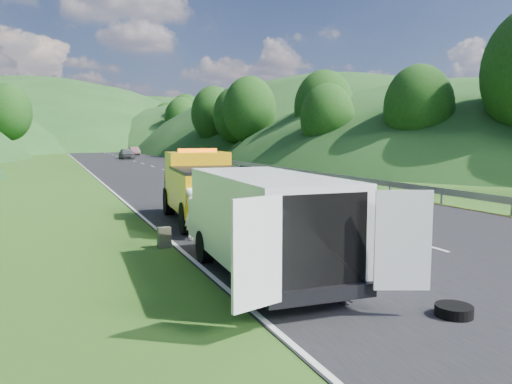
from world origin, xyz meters
name	(u,v)px	position (x,y,z in m)	size (l,w,h in m)	color
ground	(303,240)	(0.00, 0.00, 0.00)	(320.00, 320.00, 0.00)	#38661E
road_surface	(153,166)	(3.00, 40.00, 0.01)	(14.00, 200.00, 0.02)	black
guardrail	(188,160)	(10.30, 52.50, 0.00)	(0.06, 140.00, 1.52)	gray
tree_line_right	(254,157)	(23.00, 60.00, 0.00)	(14.00, 140.00, 14.00)	#254C16
hills_backdrop	(100,148)	(6.50, 134.70, 0.00)	(201.00, 288.60, 44.00)	#2D5B23
tow_truck	(204,187)	(-1.91, 4.41, 1.36)	(2.96, 6.65, 2.78)	black
white_van	(263,219)	(-2.78, -3.29, 1.36)	(3.72, 6.89, 2.41)	black
woman	(192,240)	(-3.24, 1.35, 0.00)	(0.60, 0.44, 1.65)	white
child	(246,240)	(-1.66, 0.68, 0.00)	(0.48, 0.37, 0.98)	#CCC06C
worker	(347,304)	(-2.02, -5.66, 0.00)	(1.08, 0.62, 1.67)	black
suitcase	(164,237)	(-4.26, 0.63, 0.31)	(0.38, 0.21, 0.62)	#4E4C3A
spare_tire	(454,317)	(-0.63, -7.02, 0.00)	(0.68, 0.68, 0.20)	black
passing_suv	(243,192)	(3.22, 13.48, 0.00)	(2.48, 5.38, 1.50)	black
dist_car_a	(127,159)	(2.94, 58.84, 0.00)	(1.82, 4.52, 1.54)	#46474B
dist_car_b	(134,155)	(6.36, 73.40, 0.00)	(1.47, 4.21, 1.39)	brown
dist_car_c	(102,152)	(2.80, 92.98, 0.00)	(1.93, 4.74, 1.37)	#9F584F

